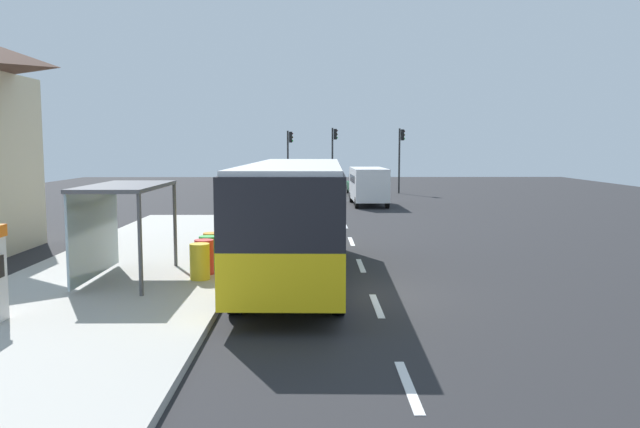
% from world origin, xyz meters
% --- Properties ---
extents(ground_plane, '(56.00, 92.00, 0.04)m').
position_xyz_m(ground_plane, '(0.00, 14.00, -0.02)').
color(ground_plane, '#262628').
extents(sidewalk_platform, '(6.20, 30.00, 0.18)m').
position_xyz_m(sidewalk_platform, '(-6.40, 2.00, 0.09)').
color(sidewalk_platform, '#ADAAA3').
rests_on(sidewalk_platform, ground).
extents(lane_stripe_seg_0, '(0.16, 2.20, 0.01)m').
position_xyz_m(lane_stripe_seg_0, '(0.25, -6.00, 0.01)').
color(lane_stripe_seg_0, silver).
rests_on(lane_stripe_seg_0, ground).
extents(lane_stripe_seg_1, '(0.16, 2.20, 0.01)m').
position_xyz_m(lane_stripe_seg_1, '(0.25, -1.00, 0.01)').
color(lane_stripe_seg_1, silver).
rests_on(lane_stripe_seg_1, ground).
extents(lane_stripe_seg_2, '(0.16, 2.20, 0.01)m').
position_xyz_m(lane_stripe_seg_2, '(0.25, 4.00, 0.01)').
color(lane_stripe_seg_2, silver).
rests_on(lane_stripe_seg_2, ground).
extents(lane_stripe_seg_3, '(0.16, 2.20, 0.01)m').
position_xyz_m(lane_stripe_seg_3, '(0.25, 9.00, 0.01)').
color(lane_stripe_seg_3, silver).
rests_on(lane_stripe_seg_3, ground).
extents(lane_stripe_seg_4, '(0.16, 2.20, 0.01)m').
position_xyz_m(lane_stripe_seg_4, '(0.25, 14.00, 0.01)').
color(lane_stripe_seg_4, silver).
rests_on(lane_stripe_seg_4, ground).
extents(lane_stripe_seg_5, '(0.16, 2.20, 0.01)m').
position_xyz_m(lane_stripe_seg_5, '(0.25, 19.00, 0.01)').
color(lane_stripe_seg_5, silver).
rests_on(lane_stripe_seg_5, ground).
extents(lane_stripe_seg_6, '(0.16, 2.20, 0.01)m').
position_xyz_m(lane_stripe_seg_6, '(0.25, 24.00, 0.01)').
color(lane_stripe_seg_6, silver).
rests_on(lane_stripe_seg_6, ground).
extents(lane_stripe_seg_7, '(0.16, 2.20, 0.01)m').
position_xyz_m(lane_stripe_seg_7, '(0.25, 29.00, 0.01)').
color(lane_stripe_seg_7, silver).
rests_on(lane_stripe_seg_7, ground).
extents(bus, '(2.79, 11.07, 3.21)m').
position_xyz_m(bus, '(-1.71, 2.01, 1.84)').
color(bus, yellow).
rests_on(bus, ground).
extents(white_van, '(2.12, 5.24, 2.30)m').
position_xyz_m(white_van, '(2.20, 24.20, 1.34)').
color(white_van, white).
rests_on(white_van, ground).
extents(sedan_near, '(1.85, 4.40, 1.52)m').
position_xyz_m(sedan_near, '(2.30, 32.84, 0.79)').
color(sedan_near, '#195933').
rests_on(sedan_near, ground).
extents(recycling_bin_yellow, '(0.52, 0.52, 0.95)m').
position_xyz_m(recycling_bin_yellow, '(-4.20, 1.16, 0.66)').
color(recycling_bin_yellow, yellow).
rests_on(recycling_bin_yellow, sidewalk_platform).
extents(recycling_bin_red, '(0.52, 0.52, 0.95)m').
position_xyz_m(recycling_bin_red, '(-4.20, 1.86, 0.66)').
color(recycling_bin_red, red).
rests_on(recycling_bin_red, sidewalk_platform).
extents(recycling_bin_green, '(0.52, 0.52, 0.95)m').
position_xyz_m(recycling_bin_green, '(-4.20, 2.56, 0.66)').
color(recycling_bin_green, green).
rests_on(recycling_bin_green, sidewalk_platform).
extents(recycling_bin_orange, '(0.52, 0.52, 0.95)m').
position_xyz_m(recycling_bin_orange, '(-4.20, 3.26, 0.66)').
color(recycling_bin_orange, orange).
rests_on(recycling_bin_orange, sidewalk_platform).
extents(traffic_light_near_side, '(0.49, 0.28, 4.99)m').
position_xyz_m(traffic_light_near_side, '(5.50, 34.08, 3.32)').
color(traffic_light_near_side, '#2D2D2D').
rests_on(traffic_light_near_side, ground).
extents(traffic_light_far_side, '(0.49, 0.28, 4.83)m').
position_xyz_m(traffic_light_far_side, '(-3.10, 34.88, 3.22)').
color(traffic_light_far_side, '#2D2D2D').
rests_on(traffic_light_far_side, ground).
extents(traffic_light_median, '(0.49, 0.28, 5.07)m').
position_xyz_m(traffic_light_median, '(0.40, 35.68, 3.36)').
color(traffic_light_median, '#2D2D2D').
rests_on(traffic_light_median, ground).
extents(bus_shelter, '(1.80, 4.00, 2.50)m').
position_xyz_m(bus_shelter, '(-6.41, 1.21, 2.10)').
color(bus_shelter, '#4C4C51').
rests_on(bus_shelter, sidewalk_platform).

